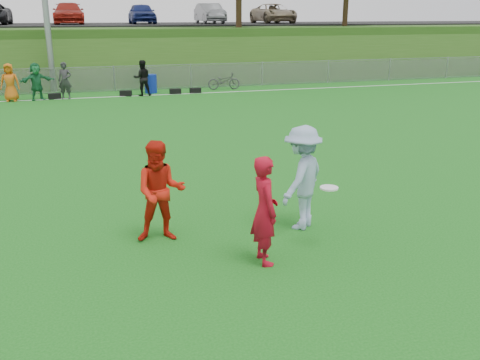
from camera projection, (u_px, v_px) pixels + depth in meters
name	position (u px, v px, depth m)	size (l,w,h in m)	color
ground	(201.00, 246.00, 9.20)	(120.00, 120.00, 0.00)	#125813
sideline_far	(118.00, 97.00, 25.65)	(60.00, 0.10, 0.01)	white
fence	(114.00, 78.00, 27.28)	(58.00, 0.06, 1.30)	gray
berm	(102.00, 48.00, 37.08)	(120.00, 18.00, 3.00)	#285116
parking_lot	(99.00, 25.00, 38.45)	(120.00, 12.00, 0.10)	black
car_row	(81.00, 13.00, 36.98)	(32.04, 5.18, 1.44)	silver
spectator_row	(49.00, 81.00, 24.55)	(8.25, 1.04, 1.69)	#B2310C
gear_bags	(139.00, 93.00, 25.98)	(7.28, 0.45, 0.26)	black
player_red_left	(265.00, 210.00, 8.36)	(0.64, 0.42, 1.76)	#A80B1E
player_red_center	(160.00, 192.00, 9.18)	(0.87, 0.68, 1.79)	red
player_blue	(302.00, 178.00, 9.73)	(1.24, 0.71, 1.92)	#8FA7C7
frisbee	(329.00, 188.00, 8.84)	(0.31, 0.31, 0.03)	white
recycling_bin	(151.00, 84.00, 26.75)	(0.61, 0.61, 0.91)	navy
bicycle	(224.00, 81.00, 27.95)	(0.59, 1.68, 0.88)	#333336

